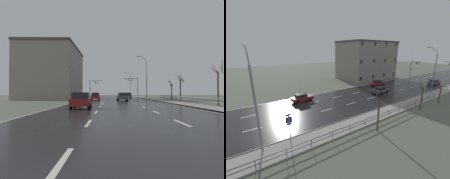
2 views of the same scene
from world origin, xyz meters
The scene contains 15 objects.
ground_plane centered at (0.00, 48.00, -0.06)m, with size 160.00×160.00×0.12m.
road_asphalt_strip centered at (0.00, 60.00, 0.01)m, with size 14.00×120.00×0.03m.
guardrail centered at (9.85, 22.12, 0.71)m, with size 0.07×35.41×1.00m.
street_lamp_foreground centered at (7.41, 7.80, 5.01)m, with size 2.71×0.24×10.29m.
street_lamp_midground centered at (7.44, 43.46, 5.08)m, with size 2.47×0.24×10.37m.
highway_sign centered at (8.39, 10.37, 2.36)m, with size 0.09×0.68×3.68m.
traffic_signal_left centered at (-6.86, 61.72, 3.95)m, with size 4.29×0.36×5.79m.
car_mid_centre centered at (-4.05, 16.51, 0.80)m, with size 1.97×4.17×1.57m.
car_far_left centered at (1.09, 33.41, 0.80)m, with size 1.96×4.17×1.57m.
car_near_left centered at (4.12, 53.17, 0.80)m, with size 1.95×4.16×1.57m.
car_distant centered at (-4.31, 38.80, 0.80)m, with size 1.92×4.15×1.57m.
brick_building centered at (-15.21, 45.02, 6.30)m, with size 12.16×18.91×12.58m.
bare_tree_near centered at (11.43, 20.08, 2.42)m, with size 1.38×1.13×5.27m.
bare_tree_mid centered at (11.15, 31.16, 2.28)m, with size 1.19×0.88×4.98m.
bare_tree_far centered at (11.53, 37.16, 2.00)m, with size 0.87×1.15×4.43m.
Camera 2 is at (21.90, 6.88, 9.71)m, focal length 23.33 mm.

